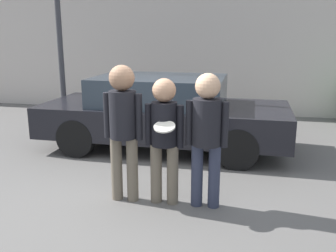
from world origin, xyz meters
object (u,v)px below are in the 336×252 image
object	(u,v)px
person_middle_with_frisbee	(164,132)
parked_car_near	(163,112)
person_right	(207,129)
person_left	(123,121)

from	to	relation	value
person_middle_with_frisbee	parked_car_near	world-z (taller)	person_middle_with_frisbee
parked_car_near	person_right	bearing A→B (deg)	-64.40
person_middle_with_frisbee	person_right	distance (m)	0.54
person_left	parked_car_near	xyz separation A→B (m)	(-0.04, 2.37, -0.37)
person_left	person_right	distance (m)	1.08
person_left	parked_car_near	distance (m)	2.40
person_left	parked_car_near	world-z (taller)	person_left
person_left	parked_car_near	size ratio (longest dim) A/B	0.39
person_middle_with_frisbee	person_right	bearing A→B (deg)	2.05
person_left	person_right	bearing A→B (deg)	2.44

